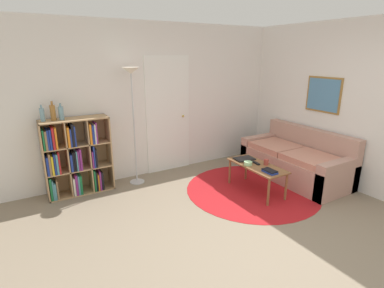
{
  "coord_description": "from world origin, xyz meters",
  "views": [
    {
      "loc": [
        -2.2,
        -1.99,
        2.08
      ],
      "look_at": [
        -0.14,
        1.53,
        0.85
      ],
      "focal_mm": 28.0,
      "sensor_mm": 36.0,
      "label": 1
    }
  ],
  "objects_px": {
    "couch": "(297,161)",
    "bottle_left": "(42,115)",
    "laptop": "(244,159)",
    "bottle_middle": "(53,112)",
    "floor_lamp": "(132,89)",
    "cup": "(266,162)",
    "bookshelf": "(74,158)",
    "bowl": "(248,163)",
    "coffee_table": "(257,168)",
    "bottle_right": "(61,113)"
  },
  "relations": [
    {
      "from": "bottle_middle",
      "to": "bottle_right",
      "type": "height_order",
      "value": "bottle_middle"
    },
    {
      "from": "bowl",
      "to": "bottle_left",
      "type": "height_order",
      "value": "bottle_left"
    },
    {
      "from": "bottle_left",
      "to": "cup",
      "type": "bearing_deg",
      "value": -26.5
    },
    {
      "from": "couch",
      "to": "bottle_middle",
      "type": "bearing_deg",
      "value": 160.27
    },
    {
      "from": "laptop",
      "to": "bottle_left",
      "type": "xyz_separation_m",
      "value": [
        -2.77,
        1.08,
        0.82
      ]
    },
    {
      "from": "laptop",
      "to": "bottle_middle",
      "type": "relative_size",
      "value": 1.22
    },
    {
      "from": "coffee_table",
      "to": "laptop",
      "type": "relative_size",
      "value": 2.94
    },
    {
      "from": "couch",
      "to": "bottle_left",
      "type": "bearing_deg",
      "value": 161.0
    },
    {
      "from": "bottle_middle",
      "to": "couch",
      "type": "bearing_deg",
      "value": -19.73
    },
    {
      "from": "laptop",
      "to": "cup",
      "type": "bearing_deg",
      "value": -71.0
    },
    {
      "from": "bowl",
      "to": "bottle_middle",
      "type": "relative_size",
      "value": 0.47
    },
    {
      "from": "bottle_middle",
      "to": "floor_lamp",
      "type": "bearing_deg",
      "value": -5.41
    },
    {
      "from": "couch",
      "to": "bottle_middle",
      "type": "relative_size",
      "value": 6.69
    },
    {
      "from": "couch",
      "to": "bottle_middle",
      "type": "height_order",
      "value": "bottle_middle"
    },
    {
      "from": "couch",
      "to": "bottle_middle",
      "type": "distance_m",
      "value": 3.99
    },
    {
      "from": "bottle_middle",
      "to": "bottle_right",
      "type": "bearing_deg",
      "value": -7.15
    },
    {
      "from": "floor_lamp",
      "to": "laptop",
      "type": "distance_m",
      "value": 2.1
    },
    {
      "from": "bottle_middle",
      "to": "laptop",
      "type": "bearing_deg",
      "value": -22.35
    },
    {
      "from": "laptop",
      "to": "cup",
      "type": "relative_size",
      "value": 3.91
    },
    {
      "from": "bookshelf",
      "to": "cup",
      "type": "xyz_separation_m",
      "value": [
        2.55,
        -1.43,
        -0.09
      ]
    },
    {
      "from": "floor_lamp",
      "to": "cup",
      "type": "bearing_deg",
      "value": -39.68
    },
    {
      "from": "coffee_table",
      "to": "bottle_middle",
      "type": "bearing_deg",
      "value": 152.34
    },
    {
      "from": "floor_lamp",
      "to": "bottle_middle",
      "type": "height_order",
      "value": "floor_lamp"
    },
    {
      "from": "couch",
      "to": "laptop",
      "type": "xyz_separation_m",
      "value": [
        -1.0,
        0.22,
        0.16
      ]
    },
    {
      "from": "bookshelf",
      "to": "laptop",
      "type": "bearing_deg",
      "value": -23.75
    },
    {
      "from": "bookshelf",
      "to": "bottle_middle",
      "type": "distance_m",
      "value": 0.74
    },
    {
      "from": "bottle_left",
      "to": "bottle_middle",
      "type": "distance_m",
      "value": 0.14
    },
    {
      "from": "floor_lamp",
      "to": "bowl",
      "type": "height_order",
      "value": "floor_lamp"
    },
    {
      "from": "floor_lamp",
      "to": "bottle_left",
      "type": "xyz_separation_m",
      "value": [
        -1.28,
        0.1,
        -0.29
      ]
    },
    {
      "from": "couch",
      "to": "bowl",
      "type": "bearing_deg",
      "value": -179.53
    },
    {
      "from": "coffee_table",
      "to": "bookshelf",
      "type": "bearing_deg",
      "value": 150.63
    },
    {
      "from": "bookshelf",
      "to": "bowl",
      "type": "relative_size",
      "value": 9.18
    },
    {
      "from": "bowl",
      "to": "cup",
      "type": "xyz_separation_m",
      "value": [
        0.24,
        -0.14,
        0.02
      ]
    },
    {
      "from": "floor_lamp",
      "to": "bowl",
      "type": "distance_m",
      "value": 2.13
    },
    {
      "from": "laptop",
      "to": "bowl",
      "type": "bearing_deg",
      "value": -117.09
    },
    {
      "from": "couch",
      "to": "bottle_right",
      "type": "relative_size",
      "value": 7.74
    },
    {
      "from": "couch",
      "to": "bowl",
      "type": "xyz_separation_m",
      "value": [
        -1.12,
        -0.01,
        0.18
      ]
    },
    {
      "from": "bottle_left",
      "to": "bookshelf",
      "type": "bearing_deg",
      "value": -2.09
    },
    {
      "from": "bookshelf",
      "to": "bottle_middle",
      "type": "xyz_separation_m",
      "value": [
        -0.21,
        0.02,
        0.71
      ]
    },
    {
      "from": "laptop",
      "to": "bottle_middle",
      "type": "height_order",
      "value": "bottle_middle"
    },
    {
      "from": "bowl",
      "to": "bottle_right",
      "type": "height_order",
      "value": "bottle_right"
    },
    {
      "from": "coffee_table",
      "to": "couch",
      "type": "bearing_deg",
      "value": 4.5
    },
    {
      "from": "laptop",
      "to": "bottle_middle",
      "type": "bearing_deg",
      "value": 157.65
    },
    {
      "from": "floor_lamp",
      "to": "laptop",
      "type": "bearing_deg",
      "value": -33.19
    },
    {
      "from": "cup",
      "to": "bottle_middle",
      "type": "bearing_deg",
      "value": 152.3
    },
    {
      "from": "bookshelf",
      "to": "bottle_right",
      "type": "xyz_separation_m",
      "value": [
        -0.11,
        0.0,
        0.69
      ]
    },
    {
      "from": "floor_lamp",
      "to": "bottle_left",
      "type": "bearing_deg",
      "value": 175.34
    },
    {
      "from": "bottle_right",
      "to": "bowl",
      "type": "bearing_deg",
      "value": -28.35
    },
    {
      "from": "floor_lamp",
      "to": "bottle_left",
      "type": "relative_size",
      "value": 8.09
    },
    {
      "from": "bottle_right",
      "to": "coffee_table",
      "type": "bearing_deg",
      "value": -28.4
    }
  ]
}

